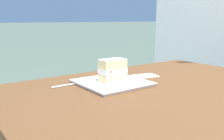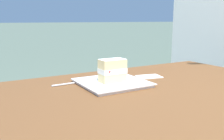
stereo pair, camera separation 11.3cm
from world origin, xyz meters
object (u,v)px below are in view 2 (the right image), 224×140
paper_napkin (149,77)px  cake_slice (112,70)px  dessert_plate (112,83)px  dessert_fork (72,83)px  patio_table (167,114)px

paper_napkin → cake_slice: bearing=11.3°
dessert_plate → dessert_fork: dessert_plate is taller
patio_table → paper_napkin: bearing=-111.9°
cake_slice → dessert_fork: cake_slice is taller
paper_napkin → dessert_plate: bearing=9.2°
cake_slice → dessert_fork: (0.15, -0.11, -0.06)m
dessert_fork → paper_napkin: bearing=171.5°
dessert_fork → patio_table: bearing=133.2°
dessert_fork → paper_napkin: dessert_fork is taller
dessert_plate → cake_slice: bearing=68.9°
dessert_fork → paper_napkin: 0.40m
patio_table → paper_napkin: size_ratio=9.73×
dessert_fork → dessert_plate: bearing=147.0°
dessert_fork → cake_slice: bearing=143.7°
cake_slice → paper_napkin: bearing=-168.7°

